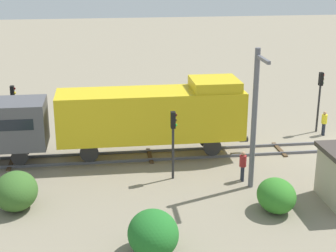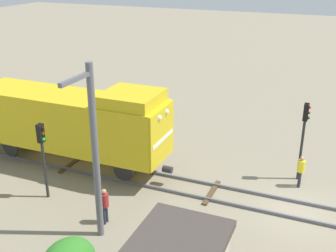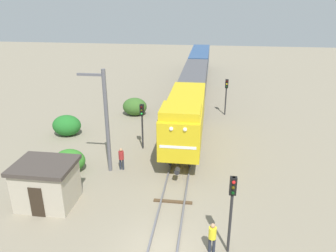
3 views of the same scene
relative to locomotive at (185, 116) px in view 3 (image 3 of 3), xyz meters
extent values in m
plane|color=gray|center=(0.00, -12.14, -2.77)|extent=(149.02, 149.02, 0.00)
cube|color=#595960|center=(-0.72, -12.14, -2.69)|extent=(0.10, 99.34, 0.16)
cube|color=#595960|center=(0.72, -12.14, -2.69)|extent=(0.10, 99.34, 0.16)
cube|color=#4C3823|center=(0.00, -8.00, -2.73)|extent=(2.40, 0.24, 0.09)
cube|color=#4C3823|center=(0.00, 0.28, -2.73)|extent=(2.40, 0.24, 0.09)
cube|color=#4C3823|center=(0.00, 8.56, -2.73)|extent=(2.40, 0.24, 0.09)
cube|color=#4C3823|center=(0.00, 16.84, -2.73)|extent=(2.40, 0.24, 0.09)
cube|color=#4C3823|center=(0.00, 25.12, -2.73)|extent=(2.40, 0.24, 0.09)
cube|color=#4C3823|center=(0.00, 33.40, -2.73)|extent=(2.40, 0.24, 0.09)
cube|color=gold|center=(0.00, 0.24, -0.06)|extent=(2.90, 11.00, 2.90)
cube|color=gold|center=(0.00, -3.66, 1.69)|extent=(2.75, 2.80, 0.60)
cube|color=gold|center=(0.00, -5.31, -0.06)|extent=(2.84, 0.10, 2.84)
cube|color=white|center=(0.00, -5.35, -0.26)|extent=(2.46, 0.06, 0.20)
sphere|color=white|center=(-0.45, -5.36, 1.04)|extent=(0.28, 0.28, 0.28)
sphere|color=white|center=(0.45, -5.36, 1.04)|extent=(0.28, 0.28, 0.28)
cylinder|color=#262628|center=(0.00, -5.61, -1.91)|extent=(0.36, 0.50, 0.36)
cylinder|color=#262628|center=(-0.72, -3.46, -2.06)|extent=(0.18, 1.10, 1.10)
cylinder|color=#262628|center=(0.72, -3.46, -2.06)|extent=(0.18, 1.10, 1.10)
cylinder|color=#262628|center=(-0.72, 3.94, -2.06)|extent=(0.18, 1.10, 1.10)
cylinder|color=#262628|center=(0.72, 3.94, -2.06)|extent=(0.18, 1.10, 1.10)
cube|color=#4C4C51|center=(0.00, 13.34, -0.30)|extent=(2.80, 14.00, 2.70)
cube|color=black|center=(0.00, 13.34, 0.05)|extent=(2.84, 12.88, 0.64)
cylinder|color=#262628|center=(-0.72, 7.94, -2.13)|extent=(0.16, 0.96, 0.96)
cylinder|color=#262628|center=(0.72, 7.94, -2.13)|extent=(0.16, 0.96, 0.96)
cylinder|color=#262628|center=(-0.72, 18.74, -2.13)|extent=(0.16, 0.96, 0.96)
cylinder|color=#262628|center=(0.72, 18.74, -2.13)|extent=(0.16, 0.96, 0.96)
cube|color=#2D4C7A|center=(0.00, 27.94, -0.30)|extent=(2.80, 14.00, 2.70)
cube|color=black|center=(0.00, 27.94, 0.05)|extent=(2.84, 12.88, 0.64)
cylinder|color=#262628|center=(-0.72, 22.54, -2.13)|extent=(0.16, 0.96, 0.96)
cylinder|color=#262628|center=(0.72, 22.54, -2.13)|extent=(0.16, 0.96, 0.96)
cylinder|color=#262628|center=(-0.72, 33.34, -2.13)|extent=(0.16, 0.96, 0.96)
cylinder|color=#262628|center=(0.72, 33.34, -2.13)|extent=(0.16, 0.96, 0.96)
cylinder|color=#262628|center=(3.20, -11.77, -0.66)|extent=(0.14, 0.14, 4.22)
cube|color=black|center=(3.20, -11.77, 1.00)|extent=(0.32, 0.24, 0.90)
sphere|color=red|center=(3.20, -11.91, 1.27)|extent=(0.16, 0.16, 0.16)
sphere|color=#3C3306|center=(3.20, -11.91, 0.99)|extent=(0.16, 0.16, 0.16)
sphere|color=black|center=(3.20, -11.91, 0.71)|extent=(0.16, 0.16, 0.16)
cylinder|color=#262628|center=(-3.40, -0.67, -0.85)|extent=(0.14, 0.14, 3.85)
cube|color=black|center=(-3.40, -0.67, 0.62)|extent=(0.32, 0.24, 0.90)
sphere|color=#390606|center=(-3.40, -0.81, 0.89)|extent=(0.16, 0.16, 0.16)
sphere|color=#3C3306|center=(-3.40, -0.81, 0.61)|extent=(0.16, 0.16, 0.16)
sphere|color=green|center=(-3.40, -0.81, 0.33)|extent=(0.16, 0.16, 0.16)
cylinder|color=#262628|center=(3.60, 8.72, -0.84)|extent=(0.14, 0.14, 3.86)
cube|color=black|center=(3.60, 8.72, 0.64)|extent=(0.32, 0.24, 0.90)
sphere|color=#390606|center=(3.60, 8.58, 0.91)|extent=(0.16, 0.16, 0.16)
sphere|color=yellow|center=(3.60, 8.58, 0.63)|extent=(0.16, 0.16, 0.16)
sphere|color=black|center=(3.60, 8.58, 0.35)|extent=(0.16, 0.16, 0.16)
cylinder|color=#262B38|center=(2.30, -11.93, -2.35)|extent=(0.15, 0.15, 0.85)
cylinder|color=#262B38|center=(2.50, -11.93, -2.35)|extent=(0.15, 0.15, 0.85)
cylinder|color=yellow|center=(2.40, -11.93, -1.61)|extent=(0.38, 0.38, 0.62)
sphere|color=tan|center=(2.40, -11.93, -1.19)|extent=(0.23, 0.23, 0.23)
cylinder|color=#262B38|center=(-4.30, -4.39, -2.35)|extent=(0.15, 0.15, 0.85)
cylinder|color=#262B38|center=(-4.10, -4.39, -2.35)|extent=(0.15, 0.15, 0.85)
cylinder|color=maroon|center=(-4.20, -4.39, -1.61)|extent=(0.38, 0.38, 0.62)
sphere|color=tan|center=(-4.20, -4.39, -1.19)|extent=(0.23, 0.23, 0.23)
cylinder|color=#595960|center=(-5.00, -4.63, 0.95)|extent=(0.28, 0.28, 7.45)
cube|color=#595960|center=(-5.90, -4.63, 4.28)|extent=(1.80, 0.16, 0.16)
cube|color=#B2A893|center=(-7.50, -9.09, -1.52)|extent=(3.20, 2.60, 2.50)
cube|color=#3F3833|center=(-7.50, -9.09, -0.15)|extent=(3.50, 2.90, 0.24)
cube|color=#2D2319|center=(-7.50, -10.41, -1.82)|extent=(0.80, 0.06, 1.90)
ellipsoid|color=#216B26|center=(-10.81, 1.20, -1.84)|extent=(2.57, 2.11, 1.87)
ellipsoid|color=#317A26|center=(-7.85, -5.05, -1.96)|extent=(2.24, 1.84, 1.63)
ellipsoid|color=#366226|center=(-5.93, 7.37, -1.84)|extent=(2.56, 2.09, 1.86)
camera|label=1|loc=(-29.29, 3.04, 8.97)|focal=55.00mm
camera|label=2|loc=(-17.65, -13.00, 8.19)|focal=45.00mm
camera|label=3|loc=(1.97, -24.91, 9.04)|focal=35.00mm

